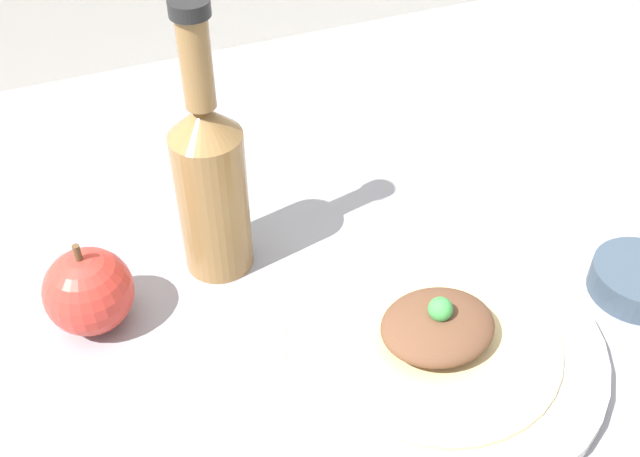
{
  "coord_description": "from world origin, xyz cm",
  "views": [
    {
      "loc": [
        -16.48,
        -40.33,
        50.5
      ],
      "look_at": [
        1.08,
        2.49,
        9.31
      ],
      "focal_mm": 42.0,
      "sensor_mm": 36.0,
      "label": 1
    }
  ],
  "objects": [
    {
      "name": "plate",
      "position": [
        7.82,
        -6.55,
        1.18
      ],
      "size": [
        28.4,
        28.4,
        2.21
      ],
      "color": "silver",
      "rests_on": "ground_plane"
    },
    {
      "name": "apple",
      "position": [
        -18.04,
        8.19,
        3.86
      ],
      "size": [
        7.71,
        7.71,
        9.19
      ],
      "color": "red",
      "rests_on": "ground_plane"
    },
    {
      "name": "cider_bottle",
      "position": [
        -5.66,
        11.53,
        9.87
      ],
      "size": [
        6.46,
        6.46,
        26.6
      ],
      "color": "olive",
      "rests_on": "ground_plane"
    },
    {
      "name": "dipping_bowl",
      "position": [
        28.8,
        -6.98,
        1.42
      ],
      "size": [
        8.73,
        8.73,
        2.83
      ],
      "color": "#384756",
      "rests_on": "ground_plane"
    },
    {
      "name": "plated_food",
      "position": [
        7.82,
        -6.55,
        3.07
      ],
      "size": [
        20.82,
        20.82,
        4.99
      ],
      "color": "#D6BC7F",
      "rests_on": "plate"
    },
    {
      "name": "ground_plane",
      "position": [
        0.0,
        0.0,
        -2.0
      ],
      "size": [
        180.0,
        110.0,
        4.0
      ],
      "primitive_type": "cube",
      "color": "gray"
    }
  ]
}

